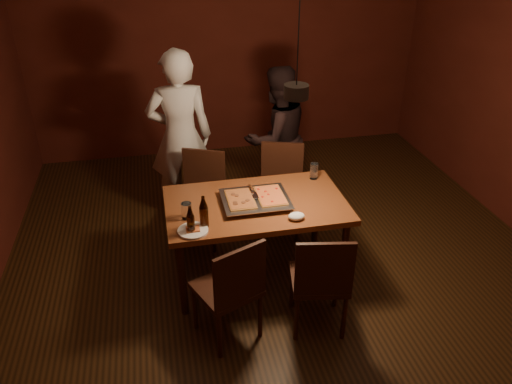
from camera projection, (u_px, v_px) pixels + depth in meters
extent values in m
plane|color=#3D2410|center=(288.00, 284.00, 4.40)|extent=(6.00, 6.00, 0.00)
plane|color=#5B1E14|center=(229.00, 46.00, 6.27)|extent=(5.00, 0.00, 5.00)
cube|color=brown|center=(256.00, 205.00, 4.17)|extent=(1.50, 0.90, 0.05)
cylinder|color=#38190F|center=(183.00, 279.00, 3.92)|extent=(0.06, 0.06, 0.70)
cylinder|color=#38190F|center=(344.00, 257.00, 4.16)|extent=(0.06, 0.06, 0.70)
cylinder|color=#38190F|center=(176.00, 228.00, 4.55)|extent=(0.06, 0.06, 0.70)
cylinder|color=#38190F|center=(316.00, 212.00, 4.79)|extent=(0.06, 0.06, 0.70)
cube|color=#38190F|center=(200.00, 202.00, 4.79)|extent=(0.55, 0.55, 0.04)
cube|color=#38190F|center=(204.00, 171.00, 4.84)|extent=(0.40, 0.20, 0.45)
cube|color=#38190F|center=(280.00, 193.00, 4.94)|extent=(0.53, 0.53, 0.04)
cube|color=#38190F|center=(282.00, 163.00, 4.99)|extent=(0.41, 0.16, 0.45)
cube|color=#38190F|center=(226.00, 289.00, 3.69)|extent=(0.55, 0.55, 0.04)
cube|color=#38190F|center=(240.00, 276.00, 3.44)|extent=(0.40, 0.19, 0.45)
cube|color=#38190F|center=(319.00, 279.00, 3.79)|extent=(0.49, 0.49, 0.04)
cube|color=#38190F|center=(325.00, 270.00, 3.50)|extent=(0.42, 0.10, 0.45)
cube|color=silver|center=(255.00, 201.00, 4.13)|extent=(0.55, 0.45, 0.05)
cube|color=maroon|center=(240.00, 199.00, 4.09)|extent=(0.22, 0.35, 0.02)
cube|color=gold|center=(270.00, 195.00, 4.14)|extent=(0.22, 0.35, 0.02)
cylinder|color=black|center=(191.00, 224.00, 3.73)|extent=(0.06, 0.06, 0.15)
cone|color=black|center=(190.00, 211.00, 3.67)|extent=(0.06, 0.06, 0.08)
cylinder|color=black|center=(204.00, 217.00, 3.81)|extent=(0.07, 0.07, 0.17)
cone|color=black|center=(203.00, 202.00, 3.74)|extent=(0.07, 0.07, 0.09)
cylinder|color=silver|center=(187.00, 211.00, 3.92)|extent=(0.08, 0.08, 0.13)
cylinder|color=silver|center=(314.00, 171.00, 4.50)|extent=(0.07, 0.07, 0.15)
cylinder|color=white|center=(193.00, 231.00, 3.77)|extent=(0.23, 0.23, 0.02)
cube|color=gold|center=(193.00, 229.00, 3.77)|extent=(0.10, 0.08, 0.01)
ellipsoid|color=white|center=(296.00, 216.00, 3.92)|extent=(0.13, 0.10, 0.06)
imported|color=silver|center=(180.00, 137.00, 5.01)|extent=(0.66, 0.44, 1.78)
imported|color=black|center=(276.00, 138.00, 5.30)|extent=(0.90, 0.81, 1.54)
cylinder|color=black|center=(296.00, 92.00, 3.54)|extent=(0.18, 0.18, 0.10)
cylinder|color=black|center=(300.00, 10.00, 3.27)|extent=(0.01, 0.01, 1.00)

